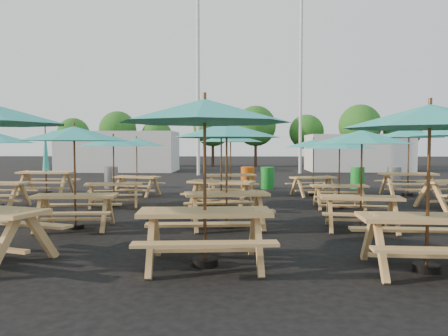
{
  "coord_description": "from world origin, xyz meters",
  "views": [
    {
      "loc": [
        0.48,
        -12.7,
        1.84
      ],
      "look_at": [
        0.0,
        1.5,
        1.1
      ],
      "focal_mm": 35.0,
      "sensor_mm": 36.0,
      "label": 1
    }
  ],
  "objects_px": {
    "picnic_unit_11": "(231,140)",
    "picnic_unit_15": "(314,146)",
    "picnic_unit_19": "(409,136)",
    "picnic_unit_10": "(221,136)",
    "waste_bin_2": "(248,178)",
    "picnic_unit_8": "(205,118)",
    "waste_bin_4": "(357,178)",
    "picnic_unit_14": "(340,147)",
    "waste_bin_1": "(111,177)",
    "picnic_unit_7": "(137,145)",
    "picnic_unit_13": "(362,142)",
    "waste_bin_0": "(111,178)",
    "picnic_unit_3": "(46,166)",
    "waste_bin_5": "(394,178)",
    "picnic_unit_12": "(430,124)",
    "picnic_unit_6": "(113,144)",
    "waste_bin_3": "(267,178)",
    "picnic_unit_9": "(227,135)",
    "picnic_unit_5": "(74,138)"
  },
  "relations": [
    {
      "from": "picnic_unit_11",
      "to": "picnic_unit_15",
      "type": "xyz_separation_m",
      "value": [
        3.02,
        -0.09,
        -0.21
      ]
    },
    {
      "from": "picnic_unit_19",
      "to": "picnic_unit_10",
      "type": "bearing_deg",
      "value": -154.42
    },
    {
      "from": "waste_bin_2",
      "to": "picnic_unit_8",
      "type": "bearing_deg",
      "value": -94.26
    },
    {
      "from": "picnic_unit_8",
      "to": "waste_bin_4",
      "type": "xyz_separation_m",
      "value": [
        5.56,
        12.07,
        -1.79
      ]
    },
    {
      "from": "picnic_unit_14",
      "to": "waste_bin_1",
      "type": "relative_size",
      "value": 2.32
    },
    {
      "from": "picnic_unit_7",
      "to": "picnic_unit_13",
      "type": "xyz_separation_m",
      "value": [
        6.38,
        -6.27,
        0.06
      ]
    },
    {
      "from": "picnic_unit_10",
      "to": "waste_bin_0",
      "type": "bearing_deg",
      "value": 146.7
    },
    {
      "from": "picnic_unit_3",
      "to": "picnic_unit_14",
      "type": "distance_m",
      "value": 10.71
    },
    {
      "from": "picnic_unit_11",
      "to": "waste_bin_1",
      "type": "distance_m",
      "value": 6.04
    },
    {
      "from": "picnic_unit_8",
      "to": "waste_bin_5",
      "type": "distance_m",
      "value": 14.21
    },
    {
      "from": "picnic_unit_11",
      "to": "waste_bin_5",
      "type": "height_order",
      "value": "picnic_unit_11"
    },
    {
      "from": "waste_bin_1",
      "to": "waste_bin_2",
      "type": "xyz_separation_m",
      "value": [
        5.91,
        -0.1,
        0.0
      ]
    },
    {
      "from": "picnic_unit_10",
      "to": "picnic_unit_12",
      "type": "relative_size",
      "value": 1.16
    },
    {
      "from": "waste_bin_2",
      "to": "picnic_unit_13",
      "type": "bearing_deg",
      "value": -75.82
    },
    {
      "from": "waste_bin_0",
      "to": "waste_bin_4",
      "type": "bearing_deg",
      "value": 1.14
    },
    {
      "from": "waste_bin_4",
      "to": "picnic_unit_6",
      "type": "bearing_deg",
      "value": -146.62
    },
    {
      "from": "picnic_unit_8",
      "to": "waste_bin_4",
      "type": "bearing_deg",
      "value": 60.63
    },
    {
      "from": "picnic_unit_19",
      "to": "picnic_unit_13",
      "type": "bearing_deg",
      "value": -119.74
    },
    {
      "from": "picnic_unit_6",
      "to": "waste_bin_0",
      "type": "xyz_separation_m",
      "value": [
        -1.73,
        5.57,
        -1.41
      ]
    },
    {
      "from": "waste_bin_0",
      "to": "waste_bin_5",
      "type": "relative_size",
      "value": 1.0
    },
    {
      "from": "waste_bin_0",
      "to": "picnic_unit_10",
      "type": "bearing_deg",
      "value": -49.6
    },
    {
      "from": "picnic_unit_14",
      "to": "waste_bin_0",
      "type": "height_order",
      "value": "picnic_unit_14"
    },
    {
      "from": "picnic_unit_12",
      "to": "picnic_unit_15",
      "type": "xyz_separation_m",
      "value": [
        -0.03,
        9.59,
        -0.34
      ]
    },
    {
      "from": "picnic_unit_3",
      "to": "waste_bin_2",
      "type": "bearing_deg",
      "value": 17.54
    },
    {
      "from": "waste_bin_0",
      "to": "waste_bin_5",
      "type": "height_order",
      "value": "same"
    },
    {
      "from": "picnic_unit_8",
      "to": "waste_bin_1",
      "type": "xyz_separation_m",
      "value": [
        -5.02,
        12.07,
        -1.79
      ]
    },
    {
      "from": "picnic_unit_7",
      "to": "picnic_unit_12",
      "type": "xyz_separation_m",
      "value": [
        6.47,
        -9.41,
        0.29
      ]
    },
    {
      "from": "waste_bin_2",
      "to": "waste_bin_3",
      "type": "relative_size",
      "value": 1.0
    },
    {
      "from": "picnic_unit_11",
      "to": "picnic_unit_13",
      "type": "height_order",
      "value": "picnic_unit_11"
    },
    {
      "from": "picnic_unit_7",
      "to": "picnic_unit_19",
      "type": "relative_size",
      "value": 1.03
    },
    {
      "from": "waste_bin_2",
      "to": "picnic_unit_19",
      "type": "bearing_deg",
      "value": -23.56
    },
    {
      "from": "waste_bin_0",
      "to": "waste_bin_2",
      "type": "bearing_deg",
      "value": 1.04
    },
    {
      "from": "picnic_unit_13",
      "to": "picnic_unit_19",
      "type": "height_order",
      "value": "picnic_unit_19"
    },
    {
      "from": "picnic_unit_9",
      "to": "picnic_unit_11",
      "type": "bearing_deg",
      "value": 80.76
    },
    {
      "from": "picnic_unit_7",
      "to": "waste_bin_3",
      "type": "bearing_deg",
      "value": 43.72
    },
    {
      "from": "picnic_unit_3",
      "to": "picnic_unit_9",
      "type": "height_order",
      "value": "picnic_unit_3"
    },
    {
      "from": "picnic_unit_9",
      "to": "picnic_unit_3",
      "type": "bearing_deg",
      "value": 127.85
    },
    {
      "from": "picnic_unit_11",
      "to": "waste_bin_2",
      "type": "xyz_separation_m",
      "value": [
        0.68,
        2.49,
        -1.56
      ]
    },
    {
      "from": "picnic_unit_9",
      "to": "picnic_unit_19",
      "type": "distance_m",
      "value": 9.03
    },
    {
      "from": "picnic_unit_8",
      "to": "waste_bin_5",
      "type": "relative_size",
      "value": 3.07
    },
    {
      "from": "picnic_unit_5",
      "to": "picnic_unit_11",
      "type": "distance_m",
      "value": 7.41
    },
    {
      "from": "picnic_unit_7",
      "to": "picnic_unit_8",
      "type": "distance_m",
      "value": 9.76
    },
    {
      "from": "picnic_unit_11",
      "to": "waste_bin_3",
      "type": "bearing_deg",
      "value": 45.62
    },
    {
      "from": "picnic_unit_13",
      "to": "picnic_unit_19",
      "type": "xyz_separation_m",
      "value": [
        3.5,
        6.51,
        0.26
      ]
    },
    {
      "from": "picnic_unit_6",
      "to": "waste_bin_2",
      "type": "height_order",
      "value": "picnic_unit_6"
    },
    {
      "from": "picnic_unit_12",
      "to": "picnic_unit_19",
      "type": "distance_m",
      "value": 10.24
    },
    {
      "from": "picnic_unit_7",
      "to": "waste_bin_4",
      "type": "distance_m",
      "value": 9.33
    },
    {
      "from": "picnic_unit_5",
      "to": "picnic_unit_11",
      "type": "bearing_deg",
      "value": 58.0
    },
    {
      "from": "picnic_unit_7",
      "to": "picnic_unit_10",
      "type": "bearing_deg",
      "value": -28.86
    },
    {
      "from": "picnic_unit_10",
      "to": "picnic_unit_15",
      "type": "distance_m",
      "value": 4.65
    }
  ]
}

